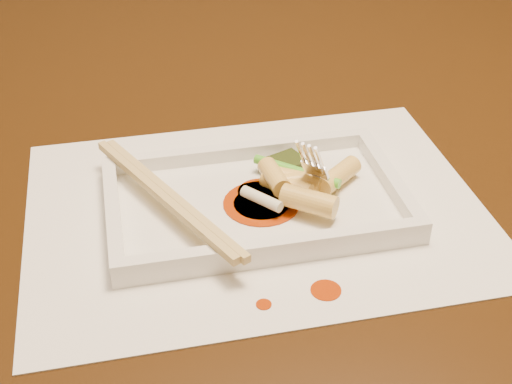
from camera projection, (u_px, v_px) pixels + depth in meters
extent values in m
cube|color=black|center=(286.00, 130.00, 0.79)|extent=(1.40, 0.90, 0.04)
cube|color=white|center=(256.00, 209.00, 0.63)|extent=(0.40, 0.30, 0.00)
cylinder|color=#A53004|center=(326.00, 290.00, 0.55)|extent=(0.02, 0.02, 0.00)
cylinder|color=#A53004|center=(264.00, 304.00, 0.53)|extent=(0.01, 0.01, 0.00)
cube|color=white|center=(256.00, 205.00, 0.63)|extent=(0.26, 0.16, 0.01)
cube|color=white|center=(240.00, 151.00, 0.68)|extent=(0.26, 0.01, 0.01)
cube|color=white|center=(276.00, 247.00, 0.56)|extent=(0.26, 0.01, 0.01)
cube|color=white|center=(113.00, 213.00, 0.60)|extent=(0.01, 0.14, 0.01)
cube|color=white|center=(390.00, 178.00, 0.65)|extent=(0.01, 0.14, 0.01)
cube|color=black|center=(284.00, 165.00, 0.66)|extent=(0.05, 0.04, 0.01)
cylinder|color=#EAEACC|center=(262.00, 199.00, 0.61)|extent=(0.03, 0.04, 0.01)
cylinder|color=green|center=(297.00, 171.00, 0.64)|extent=(0.07, 0.06, 0.01)
cube|color=tan|center=(162.00, 196.00, 0.60)|extent=(0.10, 0.20, 0.01)
cube|color=tan|center=(171.00, 195.00, 0.61)|extent=(0.10, 0.20, 0.01)
cylinder|color=#A53004|center=(261.00, 204.00, 0.62)|extent=(0.05, 0.05, 0.00)
cylinder|color=#A53004|center=(261.00, 192.00, 0.64)|extent=(0.04, 0.04, 0.00)
cylinder|color=#A53004|center=(261.00, 203.00, 0.62)|extent=(0.07, 0.07, 0.00)
cylinder|color=#F6DC73|center=(293.00, 179.00, 0.64)|extent=(0.05, 0.04, 0.02)
cylinder|color=#F6DC73|center=(338.00, 176.00, 0.64)|extent=(0.05, 0.04, 0.02)
cylinder|color=#F6DC73|center=(274.00, 177.00, 0.63)|extent=(0.02, 0.04, 0.02)
cylinder|color=#F6DC73|center=(300.00, 182.00, 0.63)|extent=(0.05, 0.02, 0.02)
cylinder|color=#F6DC73|center=(287.00, 185.00, 0.63)|extent=(0.04, 0.05, 0.02)
cylinder|color=#F6DC73|center=(309.00, 201.00, 0.60)|extent=(0.05, 0.04, 0.02)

